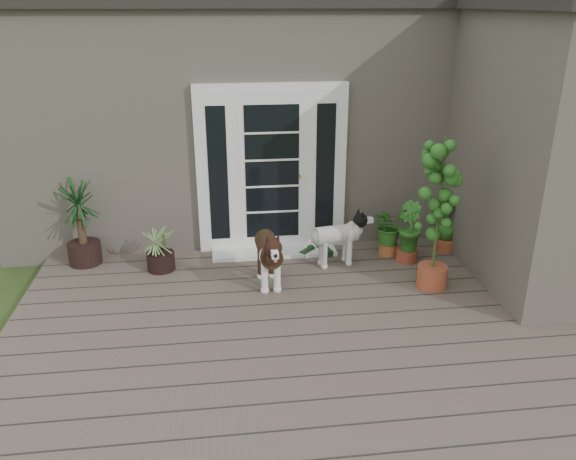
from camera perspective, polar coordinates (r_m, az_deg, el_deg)
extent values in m
cube|color=#6B5B4C|center=(5.77, 2.72, -10.86)|extent=(6.20, 4.60, 0.12)
cube|color=#665E54|center=(9.22, -1.68, 11.67)|extent=(7.40, 4.00, 3.10)
cube|color=#2D2826|center=(9.07, -1.81, 21.98)|extent=(7.60, 4.20, 0.20)
cube|color=#665E54|center=(7.17, 24.97, 6.70)|extent=(1.60, 2.40, 3.10)
cube|color=white|center=(7.29, -1.63, 6.05)|extent=(1.90, 0.14, 2.15)
cube|color=white|center=(7.46, -1.39, -2.15)|extent=(1.60, 0.40, 0.05)
imported|color=#1A5B1B|center=(7.42, 10.07, -0.31)|extent=(0.59, 0.59, 0.60)
imported|color=#2B631C|center=(7.30, 11.84, -1.02)|extent=(0.44, 0.44, 0.56)
imported|color=#2C5F1B|center=(7.76, 15.53, -0.12)|extent=(0.46, 0.46, 0.52)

